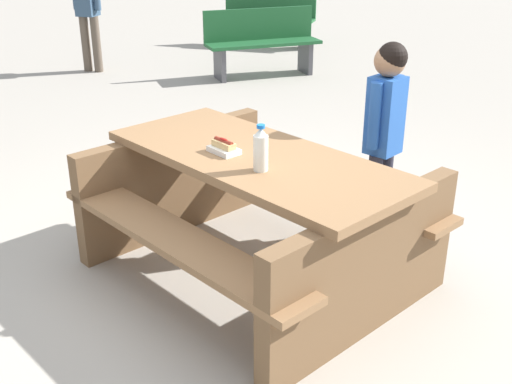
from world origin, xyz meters
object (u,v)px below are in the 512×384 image
object	(u,v)px
park_bench_near	(262,41)
park_bench_mid	(268,17)
child_in_coat	(385,116)
picnic_table	(256,205)
hotdog_tray	(224,147)
soda_bottle	(261,150)

from	to	relation	value
park_bench_near	park_bench_mid	xyz separation A→B (m)	(1.33, -1.58, 0.00)
child_in_coat	park_bench_mid	size ratio (longest dim) A/B	0.84
picnic_table	child_in_coat	bearing A→B (deg)	-104.35
hotdog_tray	park_bench_mid	size ratio (longest dim) A/B	0.12
child_in_coat	park_bench_near	world-z (taller)	child_in_coat
soda_bottle	park_bench_mid	bearing A→B (deg)	-48.09
soda_bottle	park_bench_near	xyz separation A→B (m)	(3.58, -3.88, -0.41)
soda_bottle	park_bench_near	bearing A→B (deg)	-47.32
hotdog_tray	park_bench_near	xyz separation A→B (m)	(3.26, -3.83, -0.33)
park_bench_near	park_bench_mid	distance (m)	2.06
picnic_table	hotdog_tray	size ratio (longest dim) A/B	9.92
child_in_coat	park_bench_mid	world-z (taller)	child_in_coat
soda_bottle	hotdog_tray	distance (m)	0.34
hotdog_tray	park_bench_mid	xyz separation A→B (m)	(4.58, -5.41, -0.33)
soda_bottle	park_bench_mid	xyz separation A→B (m)	(4.90, -5.46, -0.41)
picnic_table	park_bench_near	xyz separation A→B (m)	(3.40, -3.73, 0.00)
hotdog_tray	picnic_table	bearing A→B (deg)	-144.87
picnic_table	soda_bottle	xyz separation A→B (m)	(-0.18, 0.15, 0.42)
hotdog_tray	park_bench_near	distance (m)	5.04
picnic_table	park_bench_near	world-z (taller)	park_bench_near
park_bench_mid	park_bench_near	bearing A→B (deg)	129.94
picnic_table	hotdog_tray	distance (m)	0.38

